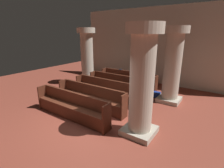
% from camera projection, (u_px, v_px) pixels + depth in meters
% --- Properties ---
extents(ground_plane, '(19.20, 19.20, 0.00)m').
position_uv_depth(ground_plane, '(89.00, 121.00, 6.07)').
color(ground_plane, brown).
extents(back_wall, '(10.00, 0.16, 4.50)m').
position_uv_depth(back_wall, '(155.00, 46.00, 10.19)').
color(back_wall, beige).
rests_on(back_wall, ground).
extents(pew_row_0, '(3.38, 0.47, 0.96)m').
position_uv_depth(pew_row_0, '(128.00, 79.00, 9.55)').
color(pew_row_0, '#562819').
rests_on(pew_row_0, ground).
extents(pew_row_1, '(3.38, 0.46, 0.96)m').
position_uv_depth(pew_row_1, '(118.00, 84.00, 8.71)').
color(pew_row_1, '#562819').
rests_on(pew_row_1, ground).
extents(pew_row_2, '(3.38, 0.46, 0.96)m').
position_uv_depth(pew_row_2, '(106.00, 89.00, 7.86)').
color(pew_row_2, '#562819').
rests_on(pew_row_2, ground).
extents(pew_row_3, '(3.38, 0.47, 0.96)m').
position_uv_depth(pew_row_3, '(90.00, 96.00, 7.02)').
color(pew_row_3, '#562819').
rests_on(pew_row_3, ground).
extents(pew_row_4, '(3.38, 0.46, 0.96)m').
position_uv_depth(pew_row_4, '(71.00, 105.00, 6.18)').
color(pew_row_4, '#562819').
rests_on(pew_row_4, ground).
extents(pillar_aisle_side, '(1.05, 1.05, 3.34)m').
position_uv_depth(pillar_aisle_side, '(173.00, 64.00, 7.33)').
color(pillar_aisle_side, '#B6AD9A').
rests_on(pillar_aisle_side, ground).
extents(pillar_far_side, '(1.05, 1.05, 3.34)m').
position_uv_depth(pillar_far_side, '(87.00, 56.00, 10.05)').
color(pillar_far_side, '#B6AD9A').
rests_on(pillar_far_side, ground).
extents(pillar_aisle_rear, '(1.04, 1.04, 3.34)m').
position_uv_depth(pillar_aisle_rear, '(142.00, 81.00, 4.84)').
color(pillar_aisle_rear, '#B6AD9A').
rests_on(pillar_aisle_rear, ground).
extents(lectern, '(0.48, 0.45, 1.08)m').
position_uv_depth(lectern, '(141.00, 77.00, 10.36)').
color(lectern, '#492215').
rests_on(lectern, ground).
extents(hymn_book, '(0.16, 0.20, 0.03)m').
position_uv_depth(hymn_book, '(121.00, 69.00, 9.90)').
color(hymn_book, black).
rests_on(hymn_book, pew_row_0).
extents(kneeler_box_blue, '(0.34, 0.32, 0.26)m').
position_uv_depth(kneeler_box_blue, '(156.00, 95.00, 8.28)').
color(kneeler_box_blue, navy).
rests_on(kneeler_box_blue, ground).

